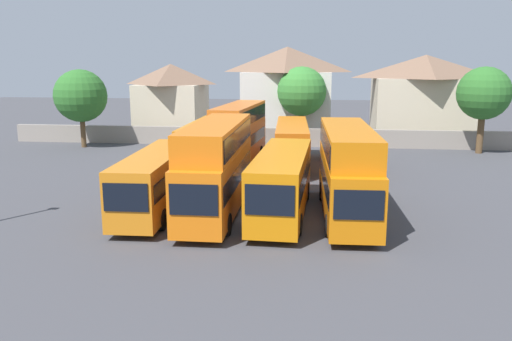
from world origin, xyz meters
name	(u,v)px	position (x,y,z in m)	size (l,w,h in m)	color
ground	(275,157)	(0.00, 18.00, 0.00)	(140.00, 140.00, 0.00)	#424247
depot_boundary_wall	(280,137)	(0.00, 23.99, 0.90)	(56.00, 0.50, 1.80)	gray
bus_1	(157,178)	(-5.32, 0.08, 1.92)	(2.80, 10.70, 3.36)	orange
bus_2	(216,164)	(-1.85, -0.06, 2.88)	(2.69, 11.05, 5.12)	orange
bus_3	(282,180)	(1.78, 0.21, 2.00)	(2.97, 10.99, 3.51)	orange
bus_4	(347,167)	(5.31, 0.38, 2.76)	(2.93, 11.17, 4.90)	orange
bus_5	(206,140)	(-5.49, 14.21, 1.96)	(2.62, 11.55, 3.44)	orange
bus_6	(239,131)	(-2.70, 14.04, 2.78)	(3.35, 11.06, 4.94)	orange
bus_7	(292,142)	(1.65, 14.08, 1.97)	(3.06, 11.94, 3.45)	orange
bus_8	(340,143)	(5.53, 14.04, 1.98)	(3.05, 10.19, 3.46)	orange
house_terrace_left	(172,99)	(-12.82, 30.07, 4.13)	(7.43, 7.86, 8.09)	beige
house_terrace_centre	(287,92)	(0.27, 30.49, 5.07)	(10.04, 7.44, 9.95)	silver
house_terrace_right	(424,97)	(15.08, 30.47, 4.62)	(11.13, 7.56, 9.06)	beige
tree_left_of_lot	(484,94)	(18.69, 21.99, 5.49)	(4.82, 4.82, 7.94)	brown
tree_behind_wall	(81,96)	(-19.36, 20.99, 5.06)	(5.12, 5.12, 7.64)	brown
tree_right_of_lot	(302,92)	(2.01, 26.49, 5.32)	(5.07, 5.07, 7.88)	brown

